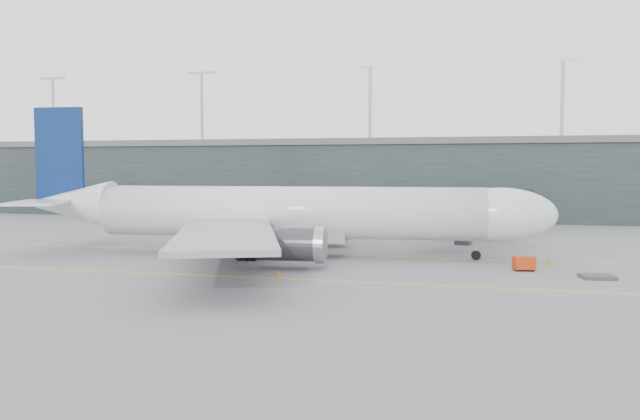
# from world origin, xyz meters

# --- Properties ---
(ground) EXTENTS (320.00, 320.00, 0.00)m
(ground) POSITION_xyz_m (0.00, 0.00, 0.00)
(ground) COLOR slate
(ground) RESTS_ON ground
(taxiline_a) EXTENTS (160.00, 0.25, 0.02)m
(taxiline_a) POSITION_xyz_m (0.00, -4.00, 0.01)
(taxiline_a) COLOR gold
(taxiline_a) RESTS_ON ground
(taxiline_b) EXTENTS (160.00, 0.25, 0.02)m
(taxiline_b) POSITION_xyz_m (0.00, -20.00, 0.01)
(taxiline_b) COLOR gold
(taxiline_b) RESTS_ON ground
(taxiline_lead_main) EXTENTS (0.25, 60.00, 0.02)m
(taxiline_lead_main) POSITION_xyz_m (5.00, 20.00, 0.01)
(taxiline_lead_main) COLOR gold
(taxiline_lead_main) RESTS_ON ground
(terminal) EXTENTS (240.00, 36.00, 29.00)m
(terminal) POSITION_xyz_m (-0.00, 58.00, 7.62)
(terminal) COLOR #1C2627
(terminal) RESTS_ON ground
(main_aircraft) EXTENTS (60.24, 56.48, 16.89)m
(main_aircraft) POSITION_xyz_m (3.91, -5.92, 4.74)
(main_aircraft) COLOR silver
(main_aircraft) RESTS_ON ground
(jet_bridge) EXTENTS (14.74, 43.80, 6.05)m
(jet_bridge) POSITION_xyz_m (25.32, 21.87, 4.53)
(jet_bridge) COLOR #28282D
(jet_bridge) RESTS_ON ground
(gse_cart) EXTENTS (2.21, 1.69, 1.34)m
(gse_cart) POSITION_xyz_m (28.96, -10.53, 0.74)
(gse_cart) COLOR #B12D0C
(gse_cart) RESTS_ON ground
(baggage_dolly) EXTENTS (3.11, 2.63, 0.28)m
(baggage_dolly) POSITION_xyz_m (35.00, -13.18, 0.17)
(baggage_dolly) COLOR #38383D
(baggage_dolly) RESTS_ON ground
(uld_a) EXTENTS (2.67, 2.41, 1.99)m
(uld_a) POSITION_xyz_m (-4.47, 10.36, 1.05)
(uld_a) COLOR #37373C
(uld_a) RESTS_ON ground
(uld_b) EXTENTS (2.31, 1.97, 1.90)m
(uld_b) POSITION_xyz_m (-2.73, 12.62, 1.00)
(uld_b) COLOR #37373C
(uld_b) RESTS_ON ground
(uld_c) EXTENTS (2.46, 2.18, 1.88)m
(uld_c) POSITION_xyz_m (0.38, 11.14, 0.99)
(uld_c) COLOR #37373C
(uld_c) RESTS_ON ground
(cone_nose) EXTENTS (0.40, 0.40, 0.64)m
(cone_nose) POSITION_xyz_m (31.74, -5.76, 0.32)
(cone_nose) COLOR #D65C0B
(cone_nose) RESTS_ON ground
(cone_wing_stbd) EXTENTS (0.43, 0.43, 0.69)m
(cone_wing_stbd) POSITION_xyz_m (7.13, -19.55, 0.34)
(cone_wing_stbd) COLOR orange
(cone_wing_stbd) RESTS_ON ground
(cone_wing_port) EXTENTS (0.46, 0.46, 0.73)m
(cone_wing_port) POSITION_xyz_m (9.56, 10.89, 0.36)
(cone_wing_port) COLOR #E8590C
(cone_wing_port) RESTS_ON ground
(cone_tail) EXTENTS (0.40, 0.40, 0.63)m
(cone_tail) POSITION_xyz_m (-9.19, -10.13, 0.32)
(cone_tail) COLOR red
(cone_tail) RESTS_ON ground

